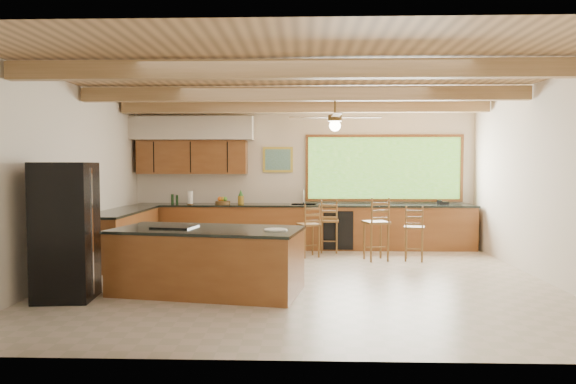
{
  "coord_description": "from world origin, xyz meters",
  "views": [
    {
      "loc": [
        0.01,
        -7.71,
        1.73
      ],
      "look_at": [
        -0.26,
        0.8,
        1.29
      ],
      "focal_mm": 32.0,
      "sensor_mm": 36.0,
      "label": 1
    }
  ],
  "objects": [
    {
      "name": "ground",
      "position": [
        0.0,
        0.0,
        0.0
      ],
      "size": [
        7.2,
        7.2,
        0.0
      ],
      "primitive_type": "plane",
      "color": "beige",
      "rests_on": "ground"
    },
    {
      "name": "room_shell",
      "position": [
        -0.17,
        0.65,
        2.21
      ],
      "size": [
        7.27,
        6.54,
        3.02
      ],
      "color": "beige",
      "rests_on": "ground"
    },
    {
      "name": "counter_run",
      "position": [
        -0.82,
        2.52,
        0.46
      ],
      "size": [
        7.12,
        3.1,
        1.22
      ],
      "color": "brown",
      "rests_on": "ground"
    },
    {
      "name": "island",
      "position": [
        -1.3,
        -0.82,
        0.44
      ],
      "size": [
        2.68,
        1.6,
        0.89
      ],
      "rotation": [
        0.0,
        0.0,
        -0.17
      ],
      "color": "brown",
      "rests_on": "ground"
    },
    {
      "name": "refrigerator",
      "position": [
        -3.05,
        -1.26,
        0.88
      ],
      "size": [
        0.75,
        0.74,
        1.77
      ],
      "rotation": [
        0.0,
        0.0,
        0.1
      ],
      "color": "black",
      "rests_on": "ground"
    },
    {
      "name": "bar_stool_a",
      "position": [
        0.1,
        1.87,
        0.6
      ],
      "size": [
        0.48,
        0.48,
        1.02
      ],
      "rotation": [
        0.0,
        0.0,
        0.4
      ],
      "color": "brown",
      "rests_on": "ground"
    },
    {
      "name": "bar_stool_b",
      "position": [
        0.51,
        2.39,
        0.62
      ],
      "size": [
        0.4,
        0.4,
        1.05
      ],
      "rotation": [
        0.0,
        0.0,
        -0.06
      ],
      "color": "brown",
      "rests_on": "ground"
    },
    {
      "name": "bar_stool_c",
      "position": [
        1.32,
        1.54,
        0.68
      ],
      "size": [
        0.51,
        0.51,
        1.15
      ],
      "rotation": [
        0.0,
        0.0,
        0.27
      ],
      "color": "brown",
      "rests_on": "ground"
    },
    {
      "name": "bar_stool_d",
      "position": [
        2.01,
        1.55,
        0.6
      ],
      "size": [
        0.43,
        0.43,
        1.01
      ],
      "rotation": [
        0.0,
        0.0,
        -0.23
      ],
      "color": "brown",
      "rests_on": "ground"
    }
  ]
}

